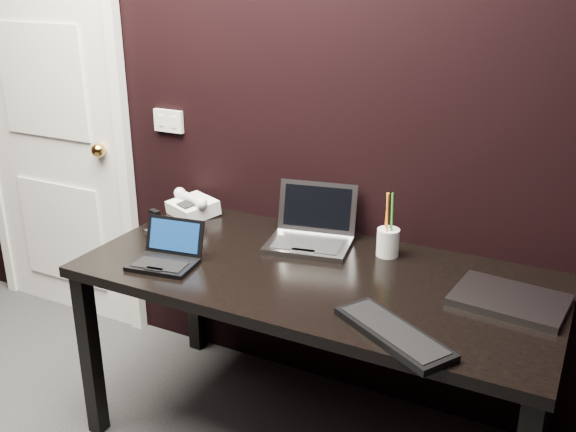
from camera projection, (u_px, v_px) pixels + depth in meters
The scene contains 11 objects.
wall_back at pixel (292, 91), 2.57m from camera, with size 4.00×4.00×0.00m, color black.
door at pixel (51, 122), 3.22m from camera, with size 0.99×0.10×2.14m.
wall_switch at pixel (168, 121), 2.89m from camera, with size 0.15×0.02×0.10m.
desk at pixel (316, 290), 2.33m from camera, with size 1.70×0.80×0.74m.
netbook at pixel (166, 256), 2.35m from camera, with size 0.26×0.24×0.15m.
silver_laptop at pixel (311, 234), 2.52m from camera, with size 0.37×0.34×0.22m.
ext_keyboard at pixel (393, 333), 1.88m from camera, with size 0.42×0.32×0.03m.
closed_laptop at pixel (510, 300), 2.08m from camera, with size 0.37×0.28×0.02m.
desk_phone at pixel (192, 206), 2.83m from camera, with size 0.24×0.24×0.11m.
mobile_phone at pixel (154, 226), 2.61m from camera, with size 0.07×0.07×0.11m.
pen_cup at pixel (388, 241), 2.41m from camera, with size 0.09×0.09×0.25m.
Camera 1 is at (1.17, -0.50, 1.74)m, focal length 40.00 mm.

